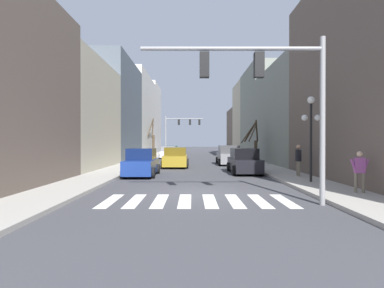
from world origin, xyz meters
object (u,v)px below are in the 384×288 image
object	(u,v)px
street_lamp_right_corner	(310,121)
car_parked_left_mid	(175,158)
car_parked_left_near	(243,162)
pedestrian_crossing_street	(359,168)
pedestrian_waiting_at_curb	(298,158)
car_parked_right_near	(171,151)
street_tree_right_near	(152,140)
car_at_intersection	(141,163)
traffic_signal_far	(179,127)
traffic_signal_near	(268,83)
car_driving_away_lane	(228,156)
street_tree_left_far	(253,143)
car_parked_left_far	(168,153)

from	to	relation	value
street_lamp_right_corner	car_parked_left_mid	xyz separation A→B (m)	(-7.29, 10.44, -2.37)
car_parked_left_near	pedestrian_crossing_street	size ratio (longest dim) A/B	2.75
car_parked_left_near	pedestrian_waiting_at_curb	size ratio (longest dim) A/B	2.45
car_parked_right_near	street_tree_right_near	world-z (taller)	street_tree_right_near
car_at_intersection	pedestrian_waiting_at_curb	distance (m)	9.45
traffic_signal_far	pedestrian_waiting_at_curb	size ratio (longest dim) A/B	3.36
traffic_signal_far	pedestrian_waiting_at_curb	distance (m)	29.60
traffic_signal_near	pedestrian_crossing_street	world-z (taller)	traffic_signal_near
street_lamp_right_corner	car_parked_left_mid	bearing A→B (deg)	124.92
street_lamp_right_corner	car_at_intersection	bearing A→B (deg)	156.71
car_parked_left_near	street_tree_right_near	xyz separation A→B (m)	(-9.57, 25.66, 1.69)
pedestrian_waiting_at_curb	traffic_signal_far	bearing A→B (deg)	-159.59
car_parked_left_near	car_parked_right_near	bearing A→B (deg)	14.94
traffic_signal_near	car_driving_away_lane	xyz separation A→B (m)	(0.86, 17.92, -3.26)
traffic_signal_far	pedestrian_crossing_street	xyz separation A→B (m)	(8.42, -34.03, -3.37)
car_parked_right_near	pedestrian_waiting_at_curb	size ratio (longest dim) A/B	2.43
traffic_signal_near	street_tree_left_far	world-z (taller)	traffic_signal_near
car_at_intersection	street_tree_right_near	size ratio (longest dim) A/B	0.74
traffic_signal_far	car_driving_away_lane	world-z (taller)	traffic_signal_far
traffic_signal_far	street_tree_right_near	xyz separation A→B (m)	(-4.15, 0.27, -2.00)
traffic_signal_far	street_tree_left_far	xyz separation A→B (m)	(7.67, -17.86, -2.41)
street_lamp_right_corner	street_tree_right_near	bearing A→B (deg)	111.00
traffic_signal_far	street_tree_left_far	size ratio (longest dim) A/B	1.51
car_parked_left_near	car_parked_left_mid	xyz separation A→B (m)	(-4.92, 4.99, -0.01)
car_parked_left_near	pedestrian_waiting_at_curb	distance (m)	3.96
car_parked_left_far	traffic_signal_near	bearing A→B (deg)	-169.00
car_parked_right_near	pedestrian_waiting_at_curb	world-z (taller)	pedestrian_waiting_at_curb
car_parked_right_near	street_tree_left_far	size ratio (longest dim) A/B	1.09
street_tree_right_near	street_lamp_right_corner	bearing A→B (deg)	-69.00
car_parked_left_far	street_tree_right_near	bearing A→B (deg)	23.29
traffic_signal_far	car_parked_left_far	xyz separation A→B (m)	(-1.17, -6.64, -3.74)
car_driving_away_lane	car_parked_left_mid	bearing A→B (deg)	119.35
pedestrian_crossing_street	pedestrian_waiting_at_curb	world-z (taller)	pedestrian_waiting_at_curb
pedestrian_waiting_at_curb	street_tree_left_far	xyz separation A→B (m)	(-0.41, 10.43, 0.85)
car_parked_left_mid	car_parked_left_far	world-z (taller)	car_parked_left_mid
car_parked_left_mid	street_tree_left_far	bearing A→B (deg)	109.46
traffic_signal_near	car_parked_left_near	size ratio (longest dim) A/B	1.40
street_lamp_right_corner	car_parked_left_far	xyz separation A→B (m)	(-8.96, 24.19, -2.41)
traffic_signal_far	car_parked_left_mid	size ratio (longest dim) A/B	1.35
street_tree_left_far	street_lamp_right_corner	bearing A→B (deg)	-89.45
car_at_intersection	car_parked_left_near	size ratio (longest dim) A/B	0.94
car_at_intersection	car_parked_right_near	size ratio (longest dim) A/B	0.95
street_tree_left_far	car_at_intersection	bearing A→B (deg)	-134.57
car_parked_left_mid	pedestrian_waiting_at_curb	world-z (taller)	pedestrian_waiting_at_curb
pedestrian_crossing_street	car_parked_left_near	bearing A→B (deg)	120.63
car_parked_right_near	street_tree_left_far	world-z (taller)	street_tree_left_far
pedestrian_crossing_street	street_tree_left_far	world-z (taller)	street_tree_left_far
street_lamp_right_corner	car_driving_away_lane	distance (m)	13.58
car_driving_away_lane	car_parked_left_far	size ratio (longest dim) A/B	0.94
car_parked_left_mid	street_tree_left_far	distance (m)	7.71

